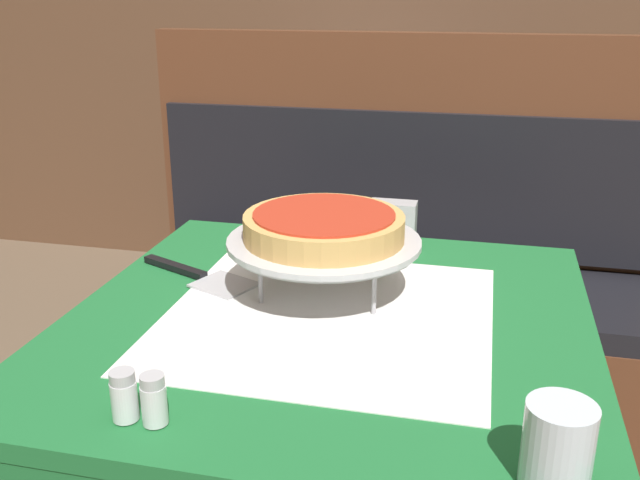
{
  "coord_description": "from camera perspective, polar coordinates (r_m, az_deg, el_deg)",
  "views": [
    {
      "loc": [
        0.24,
        -1.07,
        1.26
      ],
      "look_at": [
        -0.03,
        0.05,
        0.85
      ],
      "focal_mm": 40.0,
      "sensor_mm": 36.0,
      "label": 1
    }
  ],
  "objects": [
    {
      "name": "back_wall_panel",
      "position": [
        3.09,
        9.33,
        18.27
      ],
      "size": [
        6.0,
        0.04,
        2.4
      ],
      "primitive_type": "cube",
      "color": "brown",
      "rests_on": "ground_plane"
    },
    {
      "name": "condiment_caddy",
      "position": [
        2.66,
        3.39,
        9.02
      ],
      "size": [
        0.13,
        0.13,
        0.18
      ],
      "color": "black",
      "rests_on": "dining_table_rear"
    },
    {
      "name": "pizza_pan_stand",
      "position": [
        1.25,
        0.31,
        -0.33
      ],
      "size": [
        0.34,
        0.34,
        0.11
      ],
      "color": "#ADADB2",
      "rests_on": "dining_table_front"
    },
    {
      "name": "dining_table_front",
      "position": [
        1.26,
        0.62,
        -10.19
      ],
      "size": [
        0.88,
        0.88,
        0.74
      ],
      "color": "#1E6B33",
      "rests_on": "ground_plane"
    },
    {
      "name": "napkin_holder",
      "position": [
        1.55,
        5.84,
        1.46
      ],
      "size": [
        0.1,
        0.05,
        0.09
      ],
      "color": "#B2B2B7",
      "rests_on": "dining_table_front"
    },
    {
      "name": "deep_dish_pizza",
      "position": [
        1.24,
        0.32,
        1.14
      ],
      "size": [
        0.28,
        0.28,
        0.05
      ],
      "color": "tan",
      "rests_on": "pizza_pan_stand"
    },
    {
      "name": "booth_bench",
      "position": [
        2.15,
        5.69,
        -6.0
      ],
      "size": [
        1.53,
        0.49,
        1.14
      ],
      "color": "brown",
      "rests_on": "ground_plane"
    },
    {
      "name": "dining_table_rear",
      "position": [
        2.79,
        3.08,
        6.3
      ],
      "size": [
        0.68,
        0.68,
        0.73
      ],
      "color": "#194799",
      "rests_on": "ground_plane"
    },
    {
      "name": "water_glass_near",
      "position": [
        0.86,
        18.49,
        -15.33
      ],
      "size": [
        0.08,
        0.08,
        0.1
      ],
      "color": "silver",
      "rests_on": "dining_table_front"
    },
    {
      "name": "pizza_server",
      "position": [
        1.38,
        -9.65,
        -2.82
      ],
      "size": [
        0.27,
        0.16,
        0.01
      ],
      "color": "#BCBCC1",
      "rests_on": "dining_table_front"
    },
    {
      "name": "pepper_shaker",
      "position": [
        0.95,
        -13.15,
        -12.34
      ],
      "size": [
        0.03,
        0.03,
        0.07
      ],
      "color": "silver",
      "rests_on": "dining_table_front"
    },
    {
      "name": "salt_shaker",
      "position": [
        0.96,
        -15.41,
        -11.92
      ],
      "size": [
        0.03,
        0.03,
        0.07
      ],
      "color": "silver",
      "rests_on": "dining_table_front"
    }
  ]
}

